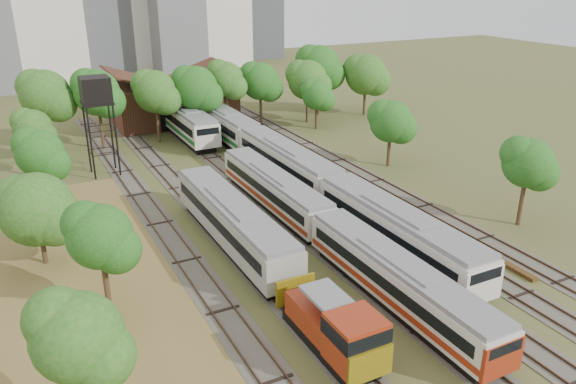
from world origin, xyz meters
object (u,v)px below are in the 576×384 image
railcar_red_set (326,228)px  shunter_locomotive (337,330)px  water_tower (96,93)px  railcar_green_set (287,164)px

railcar_red_set → shunter_locomotive: (-6.00, -11.22, -0.07)m
railcar_red_set → water_tower: size_ratio=3.43×
railcar_red_set → railcar_green_set: bearing=74.1°
railcar_red_set → shunter_locomotive: 12.72m
railcar_green_set → shunter_locomotive: 27.17m
water_tower → shunter_locomotive: bearing=-81.2°
railcar_red_set → water_tower: (-11.63, 25.05, 6.74)m
railcar_green_set → water_tower: water_tower is taller
railcar_red_set → railcar_green_set: size_ratio=0.66×
shunter_locomotive → railcar_red_set: bearing=61.9°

